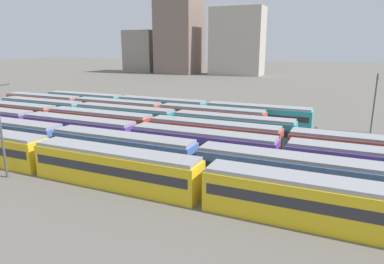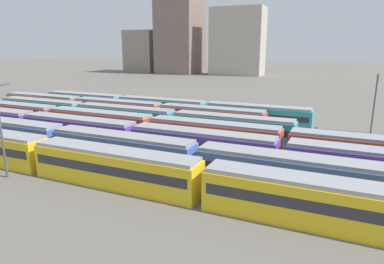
{
  "view_description": "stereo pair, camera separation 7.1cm",
  "coord_description": "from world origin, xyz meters",
  "px_view_note": "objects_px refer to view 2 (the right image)",
  "views": [
    {
      "loc": [
        51.13,
        -25.69,
        13.37
      ],
      "look_at": [
        32.63,
        15.6,
        2.04
      ],
      "focal_mm": 31.84,
      "sensor_mm": 36.0,
      "label": 1
    },
    {
      "loc": [
        51.2,
        -25.66,
        13.37
      ],
      "look_at": [
        32.63,
        15.6,
        2.04
      ],
      "focal_mm": 31.84,
      "sensor_mm": 36.0,
      "label": 2
    }
  ],
  "objects_px": {
    "train_track_2": "(282,156)",
    "train_track_3": "(285,143)",
    "catenary_pole_0": "(0,125)",
    "train_track_4": "(125,117)",
    "train_track_5": "(117,110)",
    "catenary_pole_1": "(375,100)",
    "train_track_1": "(122,150)",
    "train_track_0": "(203,182)",
    "train_track_6": "(161,108)"
  },
  "relations": [
    {
      "from": "train_track_5",
      "to": "catenary_pole_0",
      "type": "bearing_deg",
      "value": -76.38
    },
    {
      "from": "train_track_0",
      "to": "train_track_3",
      "type": "distance_m",
      "value": 16.21
    },
    {
      "from": "train_track_3",
      "to": "train_track_4",
      "type": "relative_size",
      "value": 2.02
    },
    {
      "from": "train_track_0",
      "to": "train_track_4",
      "type": "xyz_separation_m",
      "value": [
        -22.89,
        20.8,
        -0.0
      ]
    },
    {
      "from": "train_track_1",
      "to": "train_track_3",
      "type": "relative_size",
      "value": 0.83
    },
    {
      "from": "train_track_0",
      "to": "train_track_5",
      "type": "bearing_deg",
      "value": 137.33
    },
    {
      "from": "train_track_1",
      "to": "train_track_4",
      "type": "distance_m",
      "value": 18.86
    },
    {
      "from": "train_track_0",
      "to": "catenary_pole_0",
      "type": "xyz_separation_m",
      "value": [
        -21.19,
        -2.92,
        3.77
      ]
    },
    {
      "from": "train_track_1",
      "to": "train_track_2",
      "type": "xyz_separation_m",
      "value": [
        17.24,
        5.2,
        0.0
      ]
    },
    {
      "from": "train_track_2",
      "to": "train_track_3",
      "type": "distance_m",
      "value": 5.23
    },
    {
      "from": "train_track_0",
      "to": "train_track_6",
      "type": "bearing_deg",
      "value": 124.79
    },
    {
      "from": "train_track_1",
      "to": "train_track_6",
      "type": "relative_size",
      "value": 1.68
    },
    {
      "from": "train_track_4",
      "to": "train_track_0",
      "type": "bearing_deg",
      "value": -42.26
    },
    {
      "from": "train_track_1",
      "to": "train_track_4",
      "type": "xyz_separation_m",
      "value": [
        -10.6,
        15.6,
        -0.0
      ]
    },
    {
      "from": "train_track_0",
      "to": "catenary_pole_1",
      "type": "xyz_separation_m",
      "value": [
        14.9,
        34.25,
        3.34
      ]
    },
    {
      "from": "train_track_2",
      "to": "train_track_5",
      "type": "distance_m",
      "value": 36.64
    },
    {
      "from": "train_track_3",
      "to": "train_track_6",
      "type": "bearing_deg",
      "value": 149.13
    },
    {
      "from": "train_track_3",
      "to": "train_track_4",
      "type": "height_order",
      "value": "same"
    },
    {
      "from": "train_track_0",
      "to": "train_track_4",
      "type": "distance_m",
      "value": 30.93
    },
    {
      "from": "train_track_3",
      "to": "train_track_1",
      "type": "bearing_deg",
      "value": -148.1
    },
    {
      "from": "catenary_pole_1",
      "to": "train_track_6",
      "type": "bearing_deg",
      "value": -175.23
    },
    {
      "from": "train_track_6",
      "to": "train_track_0",
      "type": "bearing_deg",
      "value": -55.21
    },
    {
      "from": "train_track_2",
      "to": "train_track_5",
      "type": "height_order",
      "value": "same"
    },
    {
      "from": "catenary_pole_0",
      "to": "train_track_2",
      "type": "bearing_deg",
      "value": 27.0
    },
    {
      "from": "train_track_0",
      "to": "train_track_3",
      "type": "bearing_deg",
      "value": 74.18
    },
    {
      "from": "train_track_3",
      "to": "train_track_4",
      "type": "distance_m",
      "value": 27.8
    },
    {
      "from": "train_track_0",
      "to": "train_track_2",
      "type": "distance_m",
      "value": 11.52
    },
    {
      "from": "train_track_1",
      "to": "catenary_pole_1",
      "type": "distance_m",
      "value": 39.93
    },
    {
      "from": "train_track_2",
      "to": "train_track_6",
      "type": "bearing_deg",
      "value": 142.0
    },
    {
      "from": "train_track_1",
      "to": "train_track_6",
      "type": "distance_m",
      "value": 27.64
    },
    {
      "from": "train_track_0",
      "to": "catenary_pole_1",
      "type": "relative_size",
      "value": 11.96
    },
    {
      "from": "train_track_0",
      "to": "train_track_3",
      "type": "xyz_separation_m",
      "value": [
        4.42,
        15.6,
        0.0
      ]
    },
    {
      "from": "train_track_2",
      "to": "catenary_pole_1",
      "type": "height_order",
      "value": "catenary_pole_1"
    },
    {
      "from": "train_track_1",
      "to": "train_track_5",
      "type": "relative_size",
      "value": 1.68
    },
    {
      "from": "train_track_4",
      "to": "catenary_pole_1",
      "type": "bearing_deg",
      "value": 19.59
    },
    {
      "from": "train_track_1",
      "to": "train_track_2",
      "type": "height_order",
      "value": "same"
    },
    {
      "from": "train_track_6",
      "to": "train_track_5",
      "type": "bearing_deg",
      "value": -141.45
    },
    {
      "from": "train_track_6",
      "to": "catenary_pole_1",
      "type": "height_order",
      "value": "catenary_pole_1"
    },
    {
      "from": "catenary_pole_0",
      "to": "catenary_pole_1",
      "type": "relative_size",
      "value": 1.09
    },
    {
      "from": "catenary_pole_1",
      "to": "train_track_1",
      "type": "bearing_deg",
      "value": -133.1
    },
    {
      "from": "catenary_pole_0",
      "to": "train_track_0",
      "type": "bearing_deg",
      "value": 7.85
    },
    {
      "from": "train_track_4",
      "to": "catenary_pole_1",
      "type": "distance_m",
      "value": 40.25
    },
    {
      "from": "train_track_3",
      "to": "catenary_pole_1",
      "type": "relative_size",
      "value": 11.96
    },
    {
      "from": "train_track_3",
      "to": "train_track_5",
      "type": "xyz_separation_m",
      "value": [
        -32.62,
        10.4,
        -0.0
      ]
    },
    {
      "from": "train_track_3",
      "to": "train_track_6",
      "type": "distance_m",
      "value": 30.4
    },
    {
      "from": "train_track_5",
      "to": "train_track_2",
      "type": "bearing_deg",
      "value": -25.2
    },
    {
      "from": "train_track_3",
      "to": "catenary_pole_0",
      "type": "bearing_deg",
      "value": -144.13
    },
    {
      "from": "train_track_0",
      "to": "train_track_5",
      "type": "relative_size",
      "value": 2.02
    },
    {
      "from": "train_track_5",
      "to": "catenary_pole_0",
      "type": "height_order",
      "value": "catenary_pole_0"
    },
    {
      "from": "train_track_4",
      "to": "train_track_5",
      "type": "distance_m",
      "value": 7.43
    }
  ]
}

